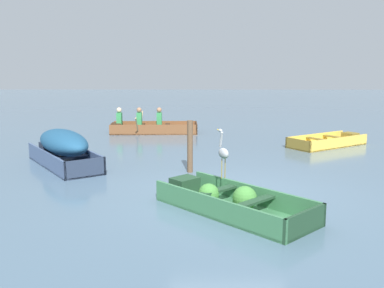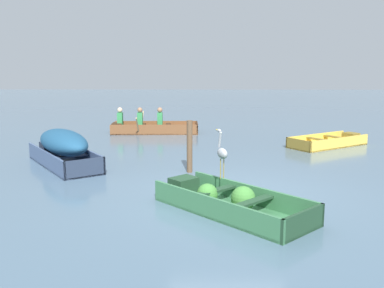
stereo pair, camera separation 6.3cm
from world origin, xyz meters
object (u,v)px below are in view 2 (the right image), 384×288
at_px(mooring_post, 190,147).
at_px(dinghy_green_foreground, 226,201).
at_px(heron_on_dinghy, 222,152).
at_px(skiff_slate_blue_mid_moored, 63,145).
at_px(skiff_yellow_near_moored, 330,142).
at_px(rowboat_wooden_brown_with_crew, 149,127).

bearing_deg(mooring_post, dinghy_green_foreground, -75.70).
relative_size(heron_on_dinghy, mooring_post, 0.72).
bearing_deg(skiff_slate_blue_mid_moored, mooring_post, -11.40).
distance_m(dinghy_green_foreground, mooring_post, 2.74).
bearing_deg(skiff_slate_blue_mid_moored, skiff_yellow_near_moored, 21.18).
xyz_separation_m(skiff_slate_blue_mid_moored, mooring_post, (3.04, -0.61, 0.10)).
height_order(skiff_yellow_near_moored, rowboat_wooden_brown_with_crew, rowboat_wooden_brown_with_crew).
bearing_deg(rowboat_wooden_brown_with_crew, dinghy_green_foreground, -75.11).
height_order(heron_on_dinghy, mooring_post, heron_on_dinghy).
relative_size(rowboat_wooden_brown_with_crew, mooring_post, 2.67).
bearing_deg(rowboat_wooden_brown_with_crew, heron_on_dinghy, -74.82).
distance_m(skiff_yellow_near_moored, skiff_slate_blue_mid_moored, 7.74).
distance_m(dinghy_green_foreground, skiff_slate_blue_mid_moored, 4.93).
height_order(skiff_yellow_near_moored, heron_on_dinghy, heron_on_dinghy).
bearing_deg(mooring_post, rowboat_wooden_brown_with_crew, 105.14).
bearing_deg(mooring_post, heron_on_dinghy, -74.73).
relative_size(dinghy_green_foreground, mooring_post, 2.28).
bearing_deg(rowboat_wooden_brown_with_crew, skiff_slate_blue_mid_moored, -104.85).
bearing_deg(dinghy_green_foreground, mooring_post, 104.30).
xyz_separation_m(dinghy_green_foreground, mooring_post, (-0.67, 2.62, 0.43)).
bearing_deg(heron_on_dinghy, skiff_yellow_near_moored, 57.65).
relative_size(rowboat_wooden_brown_with_crew, heron_on_dinghy, 3.72).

